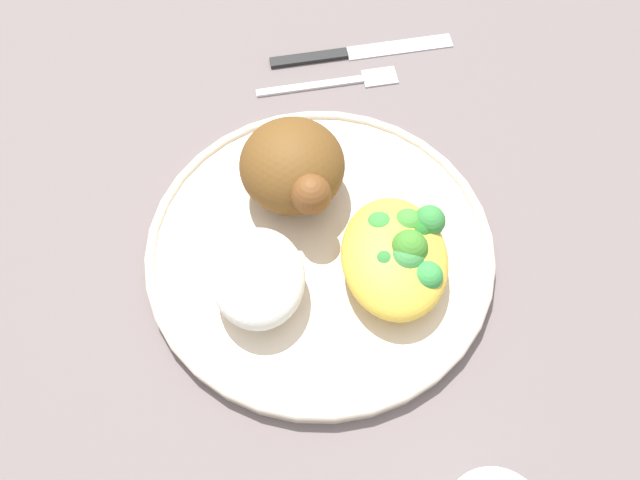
{
  "coord_description": "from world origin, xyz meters",
  "views": [
    {
      "loc": [
        0.29,
        -0.02,
        0.55
      ],
      "look_at": [
        0.0,
        0.0,
        0.03
      ],
      "focal_mm": 40.39,
      "sensor_mm": 36.0,
      "label": 1
    }
  ],
  "objects": [
    {
      "name": "ground_plane",
      "position": [
        0.0,
        0.0,
        0.0
      ],
      "size": [
        2.0,
        2.0,
        0.0
      ],
      "primitive_type": "plane",
      "color": "#685C5A"
    },
    {
      "name": "rice_pile",
      "position": [
        0.04,
        -0.05,
        0.04
      ],
      "size": [
        0.09,
        0.07,
        0.04
      ],
      "primitive_type": "ellipsoid",
      "color": "silver",
      "rests_on": "plate"
    },
    {
      "name": "roasted_chicken",
      "position": [
        -0.06,
        -0.02,
        0.05
      ],
      "size": [
        0.1,
        0.09,
        0.07
      ],
      "color": "brown",
      "rests_on": "plate"
    },
    {
      "name": "fork",
      "position": [
        -0.19,
        0.03,
        0.0
      ],
      "size": [
        0.03,
        0.14,
        0.01
      ],
      "color": "silver",
      "rests_on": "ground_plane"
    },
    {
      "name": "plate",
      "position": [
        0.0,
        0.0,
        0.01
      ],
      "size": [
        0.3,
        0.3,
        0.02
      ],
      "color": "beige",
      "rests_on": "ground_plane"
    },
    {
      "name": "mac_cheese_with_broccoli",
      "position": [
        0.02,
        0.06,
        0.04
      ],
      "size": [
        0.11,
        0.09,
        0.05
      ],
      "color": "gold",
      "rests_on": "plate"
    },
    {
      "name": "knife",
      "position": [
        -0.23,
        0.04,
        0.0
      ],
      "size": [
        0.03,
        0.19,
        0.01
      ],
      "color": "black",
      "rests_on": "ground_plane"
    }
  ]
}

